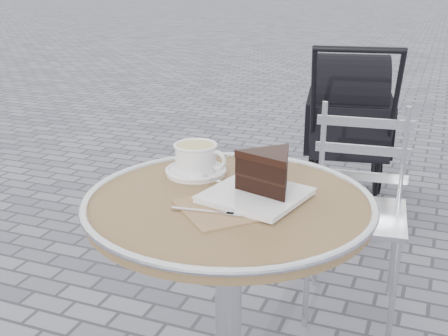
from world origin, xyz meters
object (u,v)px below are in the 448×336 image
(cafe_table, at_px, (229,259))
(bistro_chair, at_px, (359,186))
(baby_stroller, at_px, (348,131))
(cappuccino_set, at_px, (196,161))
(cake_plate_set, at_px, (265,177))

(cafe_table, distance_m, bistro_chair, 0.86)
(bistro_chair, relative_size, baby_stroller, 0.81)
(cappuccino_set, distance_m, bistro_chair, 0.83)
(cake_plate_set, distance_m, baby_stroller, 1.80)
(cafe_table, xyz_separation_m, cappuccino_set, (-0.15, 0.14, 0.20))
(cappuccino_set, distance_m, cake_plate_set, 0.25)
(cake_plate_set, xyz_separation_m, bistro_chair, (0.13, 0.79, -0.30))
(cappuccino_set, bearing_deg, cake_plate_set, -22.72)
(cafe_table, bearing_deg, cappuccino_set, 136.99)
(cafe_table, bearing_deg, cake_plate_set, 27.97)
(cappuccino_set, height_order, bistro_chair, cappuccino_set)
(cappuccino_set, bearing_deg, bistro_chair, 63.16)
(cappuccino_set, xyz_separation_m, baby_stroller, (0.15, 1.67, -0.34))
(cake_plate_set, bearing_deg, cafe_table, -139.23)
(cafe_table, relative_size, cappuccino_set, 4.14)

